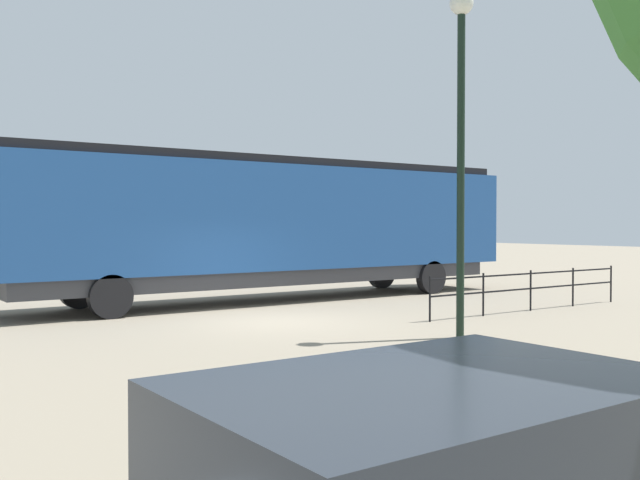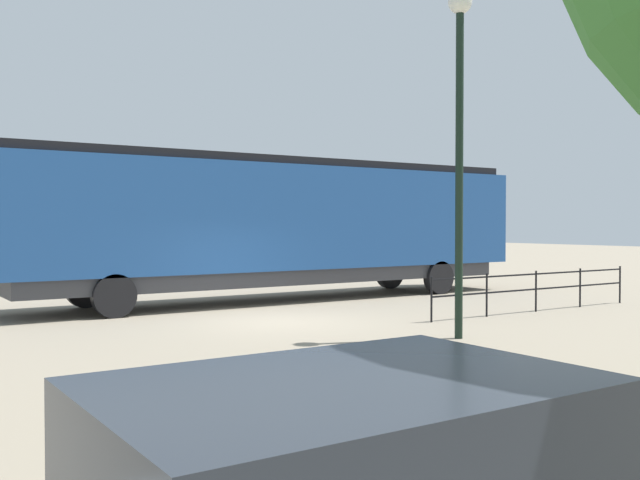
% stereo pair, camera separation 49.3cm
% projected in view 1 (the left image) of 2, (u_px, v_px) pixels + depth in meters
% --- Properties ---
extents(ground_plane, '(120.00, 120.00, 0.00)m').
position_uv_depth(ground_plane, '(276.00, 322.00, 17.06)').
color(ground_plane, gray).
extents(locomotive, '(2.88, 17.09, 4.31)m').
position_uv_depth(locomotive, '(286.00, 222.00, 22.03)').
color(locomotive, navy).
rests_on(locomotive, ground_plane).
extents(lamp_post, '(0.49, 0.49, 7.08)m').
position_uv_depth(lamp_post, '(461.00, 106.00, 14.53)').
color(lamp_post, black).
rests_on(lamp_post, ground_plane).
extents(platform_fence, '(0.05, 7.53, 1.09)m').
position_uv_depth(platform_fence, '(531.00, 284.00, 19.16)').
color(platform_fence, black).
rests_on(platform_fence, ground_plane).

